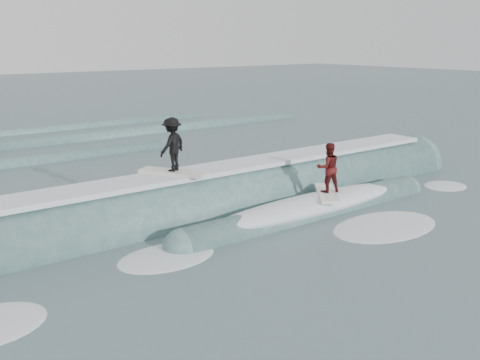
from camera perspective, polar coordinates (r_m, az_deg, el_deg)
ground at (r=13.65m, az=8.11°, el=-7.20°), size 160.00×160.00×0.00m
breaking_wave at (r=16.59m, az=-1.00°, el=-2.92°), size 21.73×4.04×2.52m
surfer_black at (r=15.31m, az=-7.23°, el=3.46°), size 1.56×1.97×1.63m
surfer_red at (r=16.24m, az=9.36°, el=0.91°), size 1.67×1.91×1.60m
whitewater at (r=14.27m, az=10.86°, el=-6.32°), size 17.44×7.23×0.10m
far_swells at (r=28.27m, az=-19.12°, el=3.56°), size 34.08×8.65×0.80m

